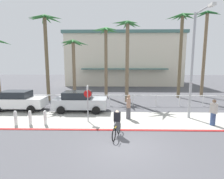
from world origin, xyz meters
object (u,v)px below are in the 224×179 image
Objects in this scene: stop_sign_bike_lane at (88,98)px; palm_tree_4 at (127,43)px; cyclist_yellow_0 at (117,124)px; pedestrian_1 at (213,113)px; car_white_0 at (19,100)px; bollard_2 at (45,118)px; palm_tree_5 at (181,36)px; palm_tree_2 at (73,53)px; palm_tree_3 at (106,44)px; car_silver_1 at (80,101)px; bollard_1 at (16,118)px; bollard_0 at (30,118)px; streetlight_curb at (194,60)px; palm_tree_1 at (45,36)px; pedestrian_0 at (128,108)px; palm_tree_6 at (206,38)px.

stop_sign_bike_lane is 8.35m from palm_tree_4.
pedestrian_1 is at bearing 16.61° from cyclist_yellow_0.
car_white_0 is (-6.41, 2.86, -0.81)m from stop_sign_bike_lane.
bollard_2 is 10.75m from palm_tree_4.
palm_tree_5 is (9.24, 8.95, 5.31)m from stop_sign_bike_lane.
palm_tree_2 is 3.73m from palm_tree_3.
pedestrian_1 is (14.72, -3.44, -0.06)m from car_white_0.
palm_tree_5 is at bearing 57.63° from cyclist_yellow_0.
bollard_1 is at bearing -134.82° from car_silver_1.
bollard_0 is 0.13× the size of palm_tree_3.
stop_sign_bike_lane is at bearing 176.00° from pedestrian_1.
palm_tree_5 is at bearing 77.21° from streetlight_curb.
palm_tree_1 is 5.03× the size of cyclist_yellow_0.
pedestrian_0 reaches higher than cyclist_yellow_0.
palm_tree_6 reaches higher than stop_sign_bike_lane.
palm_tree_3 is at bearing 84.97° from stop_sign_bike_lane.
palm_tree_5 is 17.87m from car_white_0.
streetlight_curb is 14.39m from palm_tree_1.
palm_tree_3 is at bearing 129.55° from streetlight_curb.
palm_tree_2 is (-10.14, 7.31, 0.87)m from streetlight_curb.
palm_tree_2 is at bearing -175.94° from palm_tree_5.
bollard_1 is 0.55× the size of pedestrian_0.
palm_tree_4 is 11.35m from car_white_0.
bollard_2 is (-2.72, -0.76, -1.16)m from stop_sign_bike_lane.
car_white_0 is (-3.65, -5.24, -4.27)m from palm_tree_2.
bollard_0 is at bearing -177.28° from bollard_2.
bollard_1 is 0.13× the size of streetlight_curb.
car_silver_1 is (-1.09, 2.68, -0.81)m from stop_sign_bike_lane.
streetlight_curb is (7.38, 0.79, 2.60)m from stop_sign_bike_lane.
palm_tree_4 reaches higher than bollard_0.
palm_tree_6 is (15.10, 1.69, 1.76)m from palm_tree_2.
car_silver_1 is (-4.14, -3.79, -5.14)m from palm_tree_4.
streetlight_curb is 4.15× the size of pedestrian_0.
palm_tree_2 is 15.29m from palm_tree_6.
palm_tree_5 is 2.15× the size of car_white_0.
bollard_1 is at bearing -168.42° from pedestrian_0.
bollard_1 is 18.18m from palm_tree_5.
car_white_0 is 1.00× the size of car_silver_1.
palm_tree_6 is at bearing 4.94° from palm_tree_3.
stop_sign_bike_lane is at bearing -95.03° from palm_tree_3.
streetlight_curb is at bearing 8.68° from bollard_2.
bollard_1 is 0.23× the size of car_silver_1.
streetlight_curb is 0.84× the size of palm_tree_1.
palm_tree_4 is 7.61m from car_silver_1.
car_white_0 is 15.11m from pedestrian_1.
bollard_1 is 0.10× the size of palm_tree_6.
cyclist_yellow_0 is (1.23, -11.25, -5.42)m from palm_tree_3.
bollard_0 is 11.33m from palm_tree_4.
palm_tree_4 reaches higher than car_silver_1.
stop_sign_bike_lane is 1.46× the size of pedestrian_1.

